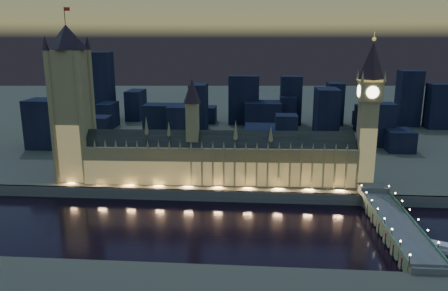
# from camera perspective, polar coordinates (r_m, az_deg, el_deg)

# --- Properties ---
(ground_plane) EXTENTS (2000.00, 2000.00, 0.00)m
(ground_plane) POSITION_cam_1_polar(r_m,az_deg,el_deg) (279.35, -1.92, -10.30)
(ground_plane) COLOR black
(ground_plane) RESTS_ON ground
(north_bank) EXTENTS (2000.00, 960.00, 8.00)m
(north_bank) POSITION_cam_1_polar(r_m,az_deg,el_deg) (781.66, 2.25, 5.73)
(north_bank) COLOR #41403F
(north_bank) RESTS_ON ground
(embankment_wall) EXTENTS (2000.00, 2.50, 8.00)m
(embankment_wall) POSITION_cam_1_polar(r_m,az_deg,el_deg) (315.58, -1.11, -6.60)
(embankment_wall) COLOR #4B5349
(embankment_wall) RESTS_ON ground
(palace_of_westminster) EXTENTS (202.00, 26.73, 78.00)m
(palace_of_westminster) POSITION_cam_1_polar(r_m,az_deg,el_deg) (328.33, -0.75, -1.67)
(palace_of_westminster) COLOR #927753
(palace_of_westminster) RESTS_ON north_bank
(victoria_tower) EXTENTS (31.68, 31.68, 127.89)m
(victoria_tower) POSITION_cam_1_polar(r_m,az_deg,el_deg) (347.02, -19.31, 6.02)
(victoria_tower) COLOR #927753
(victoria_tower) RESTS_ON north_bank
(elizabeth_tower) EXTENTS (18.00, 18.00, 110.59)m
(elizabeth_tower) POSITION_cam_1_polar(r_m,az_deg,el_deg) (328.11, 18.42, 5.34)
(elizabeth_tower) COLOR #927753
(elizabeth_tower) RESTS_ON north_bank
(westminster_bridge) EXTENTS (19.60, 113.00, 15.90)m
(westminster_bridge) POSITION_cam_1_polar(r_m,az_deg,el_deg) (284.54, 21.18, -9.50)
(westminster_bridge) COLOR #4B5349
(westminster_bridge) RESTS_ON ground
(river_boat) EXTENTS (44.82, 28.18, 4.50)m
(river_boat) POSITION_cam_1_polar(r_m,az_deg,el_deg) (274.40, 26.47, -11.95)
(river_boat) COLOR #4B5349
(river_boat) RESTS_ON ground
(city_backdrop) EXTENTS (471.43, 215.63, 88.97)m
(city_backdrop) POSITION_cam_1_polar(r_m,az_deg,el_deg) (507.57, 4.77, 4.39)
(city_backdrop) COLOR black
(city_backdrop) RESTS_ON north_bank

